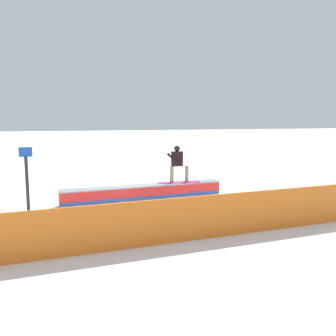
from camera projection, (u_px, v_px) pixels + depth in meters
name	position (u px, v px, depth m)	size (l,w,h in m)	color
ground_plane	(144.00, 200.00, 13.41)	(120.00, 120.00, 0.00)	white
grind_box	(144.00, 193.00, 13.38)	(5.84, 1.39, 0.55)	red
snowboarder	(178.00, 163.00, 13.71)	(1.58, 0.42, 1.37)	#BA1D80
safety_fence	(175.00, 220.00, 8.91)	(13.90, 0.06, 1.09)	orange
trail_marker	(27.00, 178.00, 11.69)	(0.40, 0.10, 2.04)	#262628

